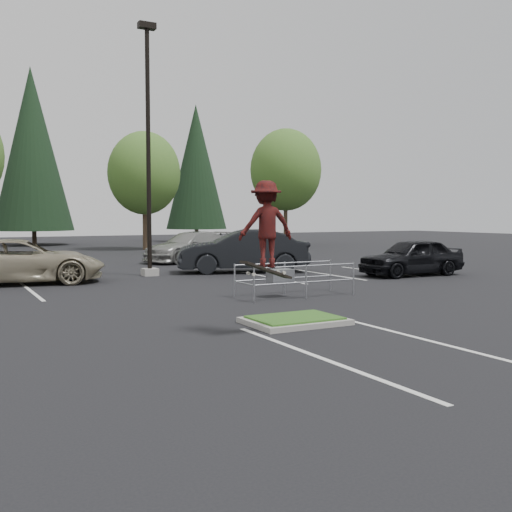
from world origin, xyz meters
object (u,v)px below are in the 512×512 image
light_pole (149,163)px  car_r_black (412,257)px  cart_corral (284,276)px  decid_c (144,176)px  conif_b (32,149)px  car_l_tan (21,261)px  car_far_silver (192,247)px  conif_c (196,167)px  decid_d (285,172)px  skateboarder (266,225)px  car_r_charc (242,251)px

light_pole → car_r_black: bearing=-27.8°
cart_corral → decid_c: bearing=81.2°
conif_b → car_l_tan: size_ratio=2.49×
conif_b → decid_c: bearing=-60.7°
cart_corral → car_l_tan: (-6.59, 7.50, 0.17)m
cart_corral → car_far_silver: 14.26m
light_pole → cart_corral: 9.05m
car_l_tan → car_r_black: car_l_tan is taller
car_l_tan → conif_c: bearing=-24.2°
conif_b → car_r_black: size_ratio=3.23×
decid_d → skateboarder: bearing=-121.6°
car_r_charc → car_far_silver: 6.51m
light_pole → conif_b: size_ratio=0.70×
car_r_charc → skateboarder: bearing=-5.8°
conif_c → car_r_charc: conif_c is taller
car_far_silver → light_pole: bearing=-55.9°
conif_b → conif_c: size_ratio=1.16×
decid_c → car_l_tan: bearing=-119.8°
light_pole → car_far_silver: light_pole is taller
conif_c → skateboarder: conif_c is taller
skateboarder → car_r_black: bearing=-137.7°
car_r_charc → conif_c: bearing=-179.7°
decid_c → decid_d: bearing=2.4°
decid_c → car_l_tan: size_ratio=1.44×
decid_d → car_r_black: 25.19m
decid_c → skateboarder: bearing=-103.2°
light_pole → cart_corral: (1.59, -8.00, -3.92)m
car_l_tan → car_far_silver: (9.30, 6.50, -0.01)m
car_r_black → car_far_silver: bearing=-153.0°
cart_corral → car_l_tan: car_l_tan is taller
conif_c → cart_corral: bearing=-108.5°
decid_c → conif_c: 12.65m
decid_c → car_r_charc: bearing=-94.6°
skateboarder → decid_d: bearing=-114.2°
car_l_tan → decid_d: bearing=-40.8°
light_pole → car_r_charc: 5.43m
car_r_charc → car_r_black: car_r_charc is taller
decid_d → conif_b: (-17.99, 10.17, 1.94)m
decid_d → car_far_silver: decid_d is taller
conif_c → car_r_charc: 30.15m
decid_c → decid_d: 12.03m
decid_c → car_r_black: 23.61m
light_pole → car_l_tan: (-5.00, -0.50, -3.75)m
light_pole → car_l_tan: light_pole is taller
light_pole → cart_corral: bearing=-78.7°
car_r_black → car_l_tan: bearing=-105.5°
decid_d → conif_c: size_ratio=0.75×
car_far_silver → decid_d: bearing=112.8°
conif_b → car_r_black: (10.00, -33.50, -7.08)m
conif_b → car_r_charc: bearing=-81.2°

